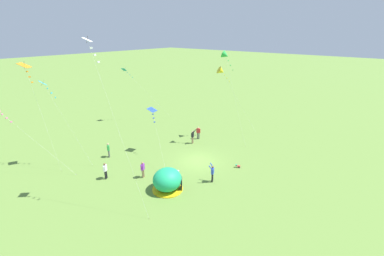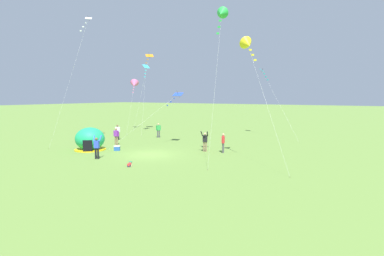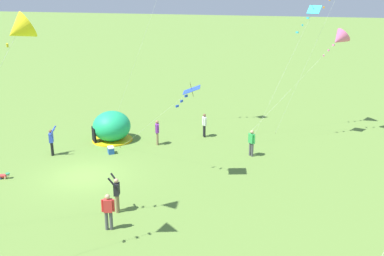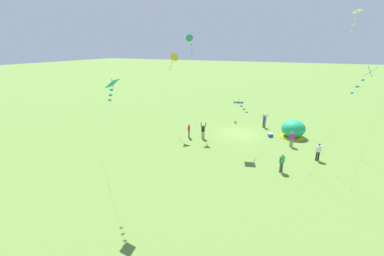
% 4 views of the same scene
% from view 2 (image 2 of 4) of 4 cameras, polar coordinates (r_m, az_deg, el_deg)
% --- Properties ---
extents(ground_plane, '(300.00, 300.00, 0.00)m').
position_cam_2_polar(ground_plane, '(26.01, -7.98, -5.01)').
color(ground_plane, olive).
extents(popup_tent, '(2.81, 2.81, 2.10)m').
position_cam_2_polar(popup_tent, '(29.28, -18.86, -2.05)').
color(popup_tent, '#1EAD6B').
rests_on(popup_tent, ground).
extents(cooler_box, '(0.64, 0.61, 0.44)m').
position_cam_2_polar(cooler_box, '(28.34, -14.09, -3.76)').
color(cooler_box, '#2659B2').
rests_on(cooler_box, ground).
extents(toddler_crawling, '(0.39, 0.55, 0.32)m').
position_cam_2_polar(toddler_crawling, '(21.91, -11.78, -6.72)').
color(toddler_crawling, red).
rests_on(toddler_crawling, ground).
extents(person_with_toddler, '(0.42, 0.49, 1.72)m').
position_cam_2_polar(person_with_toddler, '(36.10, -6.42, -0.31)').
color(person_with_toddler, '#4C4C51').
rests_on(person_with_toddler, ground).
extents(person_far_back, '(0.53, 0.39, 1.72)m').
position_cam_2_polar(person_far_back, '(35.17, -13.99, -0.62)').
color(person_far_back, black).
rests_on(person_far_back, ground).
extents(person_strolling, '(0.35, 0.56, 1.72)m').
position_cam_2_polar(person_strolling, '(26.48, 5.96, -2.66)').
color(person_strolling, '#4C4C51').
rests_on(person_strolling, ground).
extents(person_flying_kite, '(0.69, 0.56, 1.89)m').
position_cam_2_polar(person_flying_kite, '(26.90, 2.48, -2.42)').
color(person_flying_kite, '#8C7251').
rests_on(person_flying_kite, ground).
extents(person_near_tent, '(0.56, 0.35, 1.72)m').
position_cam_2_polar(person_near_tent, '(31.55, -14.24, -1.39)').
color(person_near_tent, '#8C7251').
rests_on(person_near_tent, ground).
extents(person_arms_raised, '(0.72, 0.63, 1.89)m').
position_cam_2_polar(person_arms_raised, '(24.96, -17.69, -3.39)').
color(person_arms_raised, black).
rests_on(person_arms_raised, ground).
extents(kite_green, '(1.17, 3.78, 11.60)m').
position_cam_2_polar(kite_green, '(23.72, 5.65, 20.88)').
color(kite_green, silver).
rests_on(kite_green, ground).
extents(kite_pink, '(4.75, 6.80, 7.44)m').
position_cam_2_polar(kite_pink, '(45.00, -10.95, 8.17)').
color(kite_pink, silver).
rests_on(kite_pink, ground).
extents(kite_blue, '(4.35, 6.63, 5.53)m').
position_cam_2_polar(kite_blue, '(30.94, -3.05, 6.08)').
color(kite_blue, silver).
rests_on(kite_blue, ground).
extents(kite_teal, '(6.05, 4.50, 8.47)m').
position_cam_2_polar(kite_teal, '(39.11, 13.49, 10.12)').
color(kite_teal, silver).
rests_on(kite_teal, ground).
extents(kite_cyan, '(2.49, 4.01, 9.21)m').
position_cam_2_polar(kite_cyan, '(40.97, -8.80, 11.05)').
color(kite_cyan, silver).
rests_on(kite_cyan, ground).
extents(kite_yellow, '(5.11, 4.34, 9.54)m').
position_cam_2_polar(kite_yellow, '(24.01, 10.54, 15.41)').
color(kite_yellow, silver).
rests_on(kite_yellow, ground).
extents(kite_orange, '(1.41, 4.46, 10.96)m').
position_cam_2_polar(kite_orange, '(42.98, -8.23, 13.14)').
color(kite_orange, silver).
rests_on(kite_orange, ground).
extents(kite_white, '(0.90, 5.79, 13.41)m').
position_cam_2_polar(kite_white, '(34.91, -19.53, 18.14)').
color(kite_white, silver).
rests_on(kite_white, ground).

